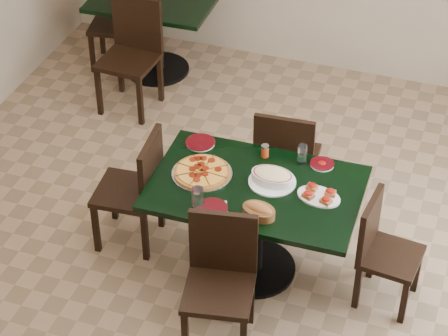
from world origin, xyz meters
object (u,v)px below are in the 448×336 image
(chair_far, at_px, (286,157))
(lasagna_casserole, at_px, (272,177))
(chair_right, at_px, (381,247))
(bread_basket, at_px, (259,211))
(chair_near, at_px, (221,274))
(pepperoni_pizza, at_px, (202,172))
(back_chair_near, at_px, (132,48))
(bruschetta_platter, at_px, (319,195))
(back_table, at_px, (155,20))
(main_table, at_px, (255,207))
(back_chair_left, at_px, (120,20))
(chair_left, at_px, (137,185))

(chair_far, bearing_deg, lasagna_casserole, 92.55)
(chair_right, distance_m, bread_basket, 0.88)
(chair_near, distance_m, pepperoni_pizza, 0.74)
(back_chair_near, distance_m, bruschetta_platter, 2.63)
(back_table, distance_m, lasagna_casserole, 2.78)
(main_table, bearing_deg, pepperoni_pizza, 178.73)
(back_table, height_order, back_chair_near, back_chair_near)
(bread_basket, relative_size, bruschetta_platter, 0.76)
(back_chair_left, bearing_deg, lasagna_casserole, 34.00)
(main_table, xyz_separation_m, chair_right, (0.85, 0.04, -0.13))
(chair_near, xyz_separation_m, back_chair_left, (-1.97, 2.81, -0.03))
(chair_near, relative_size, back_chair_near, 0.93)
(chair_left, relative_size, lasagna_casserole, 2.91)
(back_chair_near, xyz_separation_m, bread_basket, (1.74, -1.94, 0.24))
(chair_near, xyz_separation_m, chair_left, (-0.83, 0.62, 0.00))
(chair_near, height_order, chair_left, chair_left)
(pepperoni_pizza, bearing_deg, chair_left, 177.28)
(chair_left, bearing_deg, bread_basket, 67.78)
(back_table, bearing_deg, back_chair_left, 178.92)
(chair_far, bearing_deg, bread_basket, 91.10)
(back_chair_near, bearing_deg, chair_far, -28.26)
(main_table, height_order, bread_basket, bread_basket)
(back_table, bearing_deg, back_chair_near, -88.99)
(chair_near, bearing_deg, chair_right, 25.29)
(chair_far, relative_size, bread_basket, 3.81)
(back_table, xyz_separation_m, chair_right, (2.50, -2.18, -0.08))
(chair_right, bearing_deg, pepperoni_pizza, 97.76)
(chair_near, xyz_separation_m, bread_basket, (0.14, 0.33, 0.28))
(back_chair_near, relative_size, bread_basket, 4.04)
(chair_far, bearing_deg, pepperoni_pizza, 55.54)
(main_table, relative_size, pepperoni_pizza, 3.45)
(chair_far, relative_size, bruschetta_platter, 2.88)
(chair_left, relative_size, pepperoni_pizza, 2.26)
(chair_right, bearing_deg, back_table, 54.85)
(chair_far, distance_m, chair_right, 1.04)
(back_table, relative_size, chair_near, 1.22)
(lasagna_casserole, xyz_separation_m, bread_basket, (0.02, -0.34, -0.01))
(chair_left, relative_size, bread_basket, 3.75)
(back_chair_near, bearing_deg, chair_left, -61.94)
(main_table, bearing_deg, bruschetta_platter, 1.72)
(chair_right, distance_m, back_chair_left, 3.59)
(lasagna_casserole, height_order, bread_basket, bread_basket)
(main_table, xyz_separation_m, bruschetta_platter, (0.41, 0.02, 0.21))
(chair_near, bearing_deg, back_chair_near, 114.59)
(bread_basket, bearing_deg, main_table, 122.87)
(chair_left, bearing_deg, pepperoni_pizza, 82.02)
(back_table, xyz_separation_m, lasagna_casserole, (1.75, -2.15, 0.27))
(main_table, bearing_deg, back_table, 125.41)
(main_table, bearing_deg, bread_basket, -70.34)
(back_chair_near, distance_m, bread_basket, 2.62)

